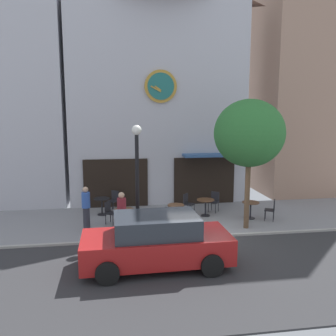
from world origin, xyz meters
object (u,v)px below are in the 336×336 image
at_px(cafe_chair_corner, 114,199).
at_px(cafe_chair_under_awning, 187,202).
at_px(cafe_table_leftmost, 206,204).
at_px(pedestrian_maroon, 122,214).
at_px(pedestrian_blue, 86,207).
at_px(street_tree, 249,134).
at_px(cafe_chair_facing_wall, 214,200).
at_px(cafe_table_center_right, 176,210).
at_px(street_lamp, 137,179).
at_px(cafe_table_center, 102,203).
at_px(cafe_chair_mid_row, 110,211).
at_px(cafe_table_center_left, 251,207).
at_px(cafe_chair_facing_street, 170,216).
at_px(cafe_table_near_door, 124,214).
at_px(cafe_chair_outer, 272,208).
at_px(parked_car_red, 156,241).

height_order(cafe_chair_corner, cafe_chair_under_awning, same).
xyz_separation_m(cafe_table_leftmost, pedestrian_maroon, (-3.65, -2.10, 0.32)).
bearing_deg(pedestrian_blue, street_tree, -7.35).
bearing_deg(cafe_chair_facing_wall, cafe_chair_corner, 168.83).
height_order(cafe_table_center_right, cafe_table_leftmost, cafe_table_center_right).
xyz_separation_m(cafe_table_leftmost, cafe_chair_corner, (-3.95, 1.51, -0.01)).
bearing_deg(street_lamp, cafe_chair_facing_wall, 32.70).
relative_size(cafe_chair_under_awning, pedestrian_maroon, 0.54).
distance_m(cafe_table_center, pedestrian_blue, 1.92).
xyz_separation_m(cafe_chair_mid_row, pedestrian_blue, (-0.88, -0.53, 0.33)).
xyz_separation_m(street_lamp, cafe_table_center_left, (4.85, 1.06, -1.53)).
relative_size(cafe_chair_facing_street, cafe_chair_facing_wall, 1.00).
height_order(pedestrian_blue, pedestrian_maroon, same).
xyz_separation_m(cafe_table_near_door, cafe_chair_under_awning, (2.83, 1.43, -0.01)).
bearing_deg(cafe_table_center_right, cafe_chair_facing_street, -115.31).
relative_size(street_lamp, cafe_table_center, 5.37).
distance_m(cafe_chair_under_awning, pedestrian_maroon, 3.89).
bearing_deg(street_lamp, street_tree, -1.02).
height_order(cafe_table_center, pedestrian_maroon, pedestrian_maroon).
relative_size(street_tree, cafe_chair_facing_street, 5.53).
bearing_deg(cafe_chair_facing_wall, pedestrian_blue, -163.90).
height_order(cafe_chair_mid_row, cafe_chair_under_awning, same).
bearing_deg(cafe_table_leftmost, pedestrian_blue, -168.78).
bearing_deg(pedestrian_maroon, cafe_chair_under_awning, 40.81).
relative_size(street_lamp, cafe_chair_facing_street, 4.48).
relative_size(cafe_chair_outer, cafe_chair_facing_wall, 1.00).
bearing_deg(cafe_chair_corner, cafe_chair_outer, -21.51).
bearing_deg(cafe_chair_under_awning, cafe_chair_facing_wall, 8.31).
height_order(cafe_chair_facing_street, cafe_chair_outer, same).
height_order(street_tree, parked_car_red, street_tree).
distance_m(cafe_table_center_left, cafe_chair_facing_wall, 1.76).
xyz_separation_m(cafe_chair_facing_street, cafe_chair_under_awning, (1.08, 1.89, 0.00)).
distance_m(street_tree, pedestrian_blue, 6.83).
xyz_separation_m(cafe_table_center_right, cafe_chair_corner, (-2.52, 2.23, 0.01)).
relative_size(cafe_table_center_right, pedestrian_maroon, 0.45).
distance_m(cafe_table_center_right, cafe_chair_facing_street, 0.82).
xyz_separation_m(cafe_table_center, pedestrian_maroon, (0.83, -2.94, 0.34)).
height_order(cafe_chair_corner, pedestrian_maroon, pedestrian_maroon).
bearing_deg(cafe_chair_under_awning, cafe_table_near_door, -153.21).
bearing_deg(cafe_table_near_door, cafe_table_center, 116.82).
relative_size(cafe_table_leftmost, cafe_chair_corner, 0.85).
xyz_separation_m(cafe_table_center_right, cafe_chair_facing_wall, (2.01, 1.34, 0.01)).
bearing_deg(street_lamp, parked_car_red, -83.08).
distance_m(cafe_chair_facing_wall, cafe_chair_under_awning, 1.30).
relative_size(cafe_chair_corner, pedestrian_blue, 0.54).
bearing_deg(parked_car_red, pedestrian_blue, 121.95).
bearing_deg(pedestrian_blue, street_lamp, -20.37).
relative_size(cafe_table_center_right, pedestrian_blue, 0.45).
relative_size(cafe_chair_mid_row, pedestrian_blue, 0.54).
bearing_deg(cafe_chair_corner, cafe_chair_facing_street, -53.95).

